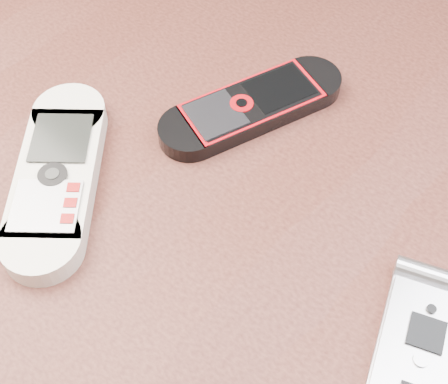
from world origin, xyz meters
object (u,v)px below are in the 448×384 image
at_px(nokia_black_red, 252,106).
at_px(motorola_razr, 423,341).
at_px(table, 220,266).
at_px(nokia_white, 57,175).

distance_m(nokia_black_red, motorola_razr, 0.22).
bearing_deg(table, motorola_razr, -2.35).
bearing_deg(table, nokia_white, -146.02).
distance_m(table, nokia_white, 0.17).
relative_size(nokia_black_red, motorola_razr, 1.56).
bearing_deg(motorola_razr, nokia_white, 173.48).
relative_size(nokia_white, motorola_razr, 1.68).
bearing_deg(nokia_white, motorola_razr, -26.26).
height_order(nokia_white, motorola_razr, nokia_white).
xyz_separation_m(nokia_white, nokia_black_red, (0.07, 0.15, -0.00)).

